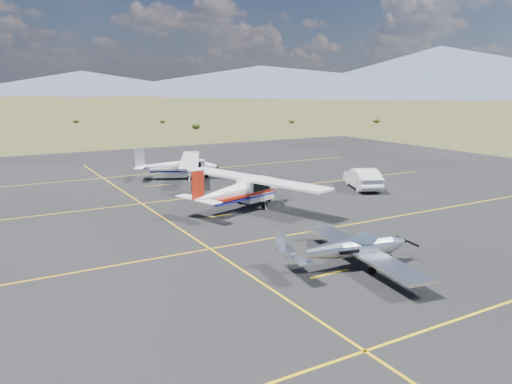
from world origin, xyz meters
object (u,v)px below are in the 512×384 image
object	(u,v)px
aircraft_low_wing	(350,248)
aircraft_plain	(178,166)
sedan	(363,178)
aircraft_cessna	(241,190)

from	to	relation	value
aircraft_low_wing	aircraft_plain	world-z (taller)	aircraft_plain
aircraft_low_wing	sedan	distance (m)	17.58
aircraft_cessna	aircraft_plain	xyz separation A→B (m)	(0.42, 12.08, -0.15)
aircraft_plain	sedan	xyz separation A→B (m)	(10.86, -10.87, -0.34)
aircraft_low_wing	aircraft_cessna	size ratio (longest dim) A/B	0.72
aircraft_low_wing	aircraft_plain	bearing A→B (deg)	95.85
aircraft_low_wing	aircraft_cessna	world-z (taller)	aircraft_cessna
aircraft_low_wing	aircraft_cessna	distance (m)	11.59
sedan	aircraft_cessna	bearing A→B (deg)	29.97
aircraft_low_wing	aircraft_cessna	xyz separation A→B (m)	(0.80, 11.56, 0.45)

